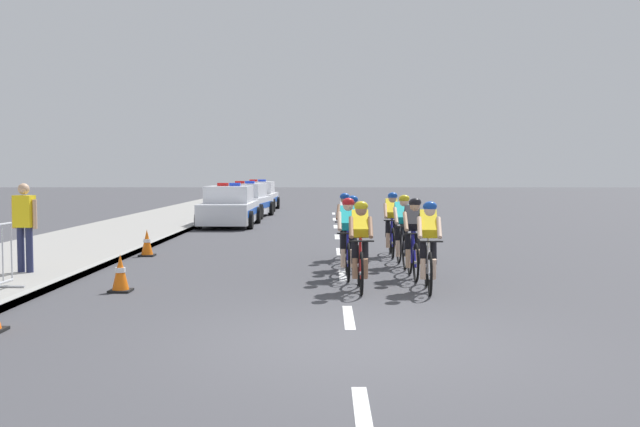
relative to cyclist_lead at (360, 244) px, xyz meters
name	(u,v)px	position (x,y,z in m)	size (l,w,h in m)	color
ground_plane	(352,342)	(-0.26, -3.59, -0.79)	(160.00, 160.00, 0.00)	#424247
sidewalk_slab	(118,233)	(-7.21, 10.41, -0.73)	(4.01, 60.00, 0.12)	gray
kerb_edge	(178,233)	(-5.29, 10.41, -0.72)	(0.16, 60.00, 0.13)	#9E9E99
lane_markings_centre	(338,243)	(-0.26, 7.82, -0.78)	(0.14, 29.60, 0.01)	white
cyclist_lead	(360,244)	(0.00, 0.00, 0.00)	(0.42, 1.72, 1.56)	black
cyclist_second	(429,245)	(1.14, -0.05, 0.00)	(0.44, 1.72, 1.56)	black
cyclist_third	(348,237)	(-0.17, 1.42, 0.00)	(0.42, 1.72, 1.56)	black
cyclist_fourth	(413,237)	(1.06, 1.38, 0.00)	(0.42, 1.72, 1.56)	black
cyclist_fifth	(351,231)	(-0.07, 2.70, 0.00)	(0.45, 1.72, 1.56)	black
cyclist_sixth	(402,229)	(1.03, 3.10, 0.00)	(0.42, 1.72, 1.56)	black
cyclist_seventh	(346,225)	(-0.13, 4.32, 0.00)	(0.45, 1.72, 1.56)	black
cyclist_eighth	(392,223)	(0.97, 4.89, 0.00)	(0.42, 1.72, 1.56)	black
police_car_nearest	(229,208)	(-4.16, 14.04, -0.11)	(2.00, 4.40, 1.59)	silver
police_car_second	(245,202)	(-4.16, 19.11, -0.11)	(2.29, 4.54, 1.59)	silver
police_car_third	(258,197)	(-4.16, 24.75, -0.11)	(2.04, 4.42, 1.59)	white
traffic_cone_mid	(120,273)	(-4.02, -0.16, -0.48)	(0.36, 0.36, 0.64)	black
traffic_cone_far	(147,243)	(-4.85, 4.83, -0.48)	(0.36, 0.36, 0.64)	black
spectator_closest	(24,221)	(-6.24, 1.28, 0.30)	(0.53, 0.28, 1.68)	#23284C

